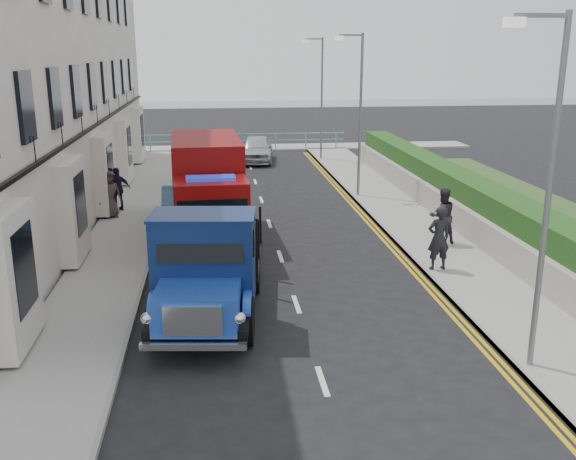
# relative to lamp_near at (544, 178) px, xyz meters

# --- Properties ---
(ground) EXTENTS (120.00, 120.00, 0.00)m
(ground) POSITION_rel_lamp_near_xyz_m (-4.18, 2.00, -4.00)
(ground) COLOR black
(ground) RESTS_ON ground
(pavement_west) EXTENTS (2.40, 38.00, 0.12)m
(pavement_west) POSITION_rel_lamp_near_xyz_m (-9.38, 11.00, -3.94)
(pavement_west) COLOR gray
(pavement_west) RESTS_ON ground
(pavement_east) EXTENTS (2.60, 38.00, 0.12)m
(pavement_east) POSITION_rel_lamp_near_xyz_m (1.12, 11.00, -3.94)
(pavement_east) COLOR gray
(pavement_east) RESTS_ON ground
(promenade) EXTENTS (30.00, 2.50, 0.12)m
(promenade) POSITION_rel_lamp_near_xyz_m (-4.18, 31.00, -3.94)
(promenade) COLOR gray
(promenade) RESTS_ON ground
(sea_plane) EXTENTS (120.00, 120.00, 0.00)m
(sea_plane) POSITION_rel_lamp_near_xyz_m (-4.18, 62.00, -4.00)
(sea_plane) COLOR #4C5D68
(sea_plane) RESTS_ON ground
(terrace_west) EXTENTS (6.31, 30.20, 14.25)m
(terrace_west) POSITION_rel_lamp_near_xyz_m (-13.65, 15.00, 3.17)
(terrace_west) COLOR silver
(terrace_west) RESTS_ON ground
(garden_east) EXTENTS (1.45, 28.00, 1.75)m
(garden_east) POSITION_rel_lamp_near_xyz_m (3.03, 11.00, -3.10)
(garden_east) COLOR #B2AD9E
(garden_east) RESTS_ON ground
(seafront_railing) EXTENTS (13.00, 0.08, 1.11)m
(seafront_railing) POSITION_rel_lamp_near_xyz_m (-4.18, 30.20, -3.42)
(seafront_railing) COLOR #59B2A5
(seafront_railing) RESTS_ON ground
(lamp_near) EXTENTS (1.23, 0.18, 7.00)m
(lamp_near) POSITION_rel_lamp_near_xyz_m (0.00, 0.00, 0.00)
(lamp_near) COLOR slate
(lamp_near) RESTS_ON ground
(lamp_mid) EXTENTS (1.23, 0.18, 7.00)m
(lamp_mid) POSITION_rel_lamp_near_xyz_m (0.00, 16.00, 0.00)
(lamp_mid) COLOR slate
(lamp_mid) RESTS_ON ground
(lamp_far) EXTENTS (1.23, 0.18, 7.00)m
(lamp_far) POSITION_rel_lamp_near_xyz_m (0.00, 26.00, 0.00)
(lamp_far) COLOR slate
(lamp_far) RESTS_ON ground
(bedford_lorry) EXTENTS (2.90, 6.02, 2.75)m
(bedford_lorry) POSITION_rel_lamp_near_xyz_m (-6.44, 2.93, -2.73)
(bedford_lorry) COLOR black
(bedford_lorry) RESTS_ON ground
(red_lorry) EXTENTS (2.52, 6.66, 3.44)m
(red_lorry) POSITION_rel_lamp_near_xyz_m (-6.41, 10.10, -2.17)
(red_lorry) COLOR black
(red_lorry) RESTS_ON ground
(parked_car_front) EXTENTS (1.84, 4.48, 1.52)m
(parked_car_front) POSITION_rel_lamp_near_xyz_m (-6.78, 5.28, -3.24)
(parked_car_front) COLOR black
(parked_car_front) RESTS_ON ground
(parked_car_mid) EXTENTS (1.62, 4.23, 1.38)m
(parked_car_mid) POSITION_rel_lamp_near_xyz_m (-7.42, 12.54, -3.31)
(parked_car_mid) COLOR teal
(parked_car_mid) RESTS_ON ground
(parked_car_rear) EXTENTS (2.19, 4.47, 1.25)m
(parked_car_rear) POSITION_rel_lamp_near_xyz_m (-6.78, 18.70, -3.37)
(parked_car_rear) COLOR #A0A1A4
(parked_car_rear) RESTS_ON ground
(seafront_car_left) EXTENTS (3.02, 5.20, 1.36)m
(seafront_car_left) POSITION_rel_lamp_near_xyz_m (-6.23, 29.00, -3.32)
(seafront_car_left) COLOR black
(seafront_car_left) RESTS_ON ground
(seafront_car_right) EXTENTS (2.27, 4.58, 1.50)m
(seafront_car_right) POSITION_rel_lamp_near_xyz_m (-3.68, 25.93, -3.25)
(seafront_car_right) COLOR #B5B6BB
(seafront_car_right) RESTS_ON ground
(pedestrian_east_near) EXTENTS (0.74, 0.54, 1.90)m
(pedestrian_east_near) POSITION_rel_lamp_near_xyz_m (0.22, 5.93, -2.93)
(pedestrian_east_near) COLOR black
(pedestrian_east_near) RESTS_ON pavement_east
(pedestrian_east_far) EXTENTS (1.00, 0.83, 1.87)m
(pedestrian_east_far) POSITION_rel_lamp_near_xyz_m (1.23, 8.44, -2.94)
(pedestrian_east_far) COLOR #2E2830
(pedestrian_east_far) RESTS_ON pavement_east
(pedestrian_west_near) EXTENTS (1.09, 0.85, 1.73)m
(pedestrian_west_near) POSITION_rel_lamp_near_xyz_m (-10.00, 14.29, -3.01)
(pedestrian_west_near) COLOR #1B1B30
(pedestrian_west_near) RESTS_ON pavement_west
(pedestrian_west_far) EXTENTS (1.05, 0.91, 1.82)m
(pedestrian_west_far) POSITION_rel_lamp_near_xyz_m (-10.18, 13.21, -2.97)
(pedestrian_west_far) COLOR #3F352D
(pedestrian_west_far) RESTS_ON pavement_west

